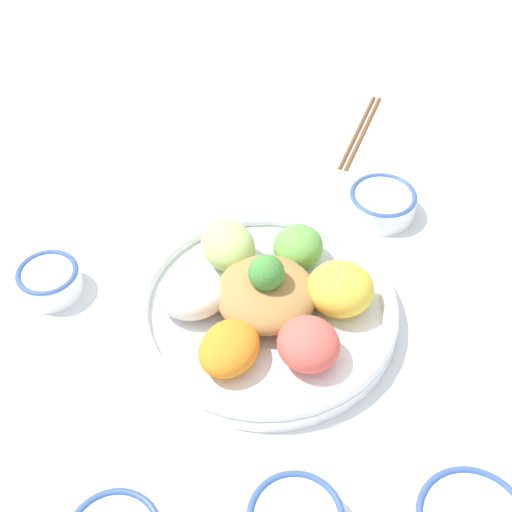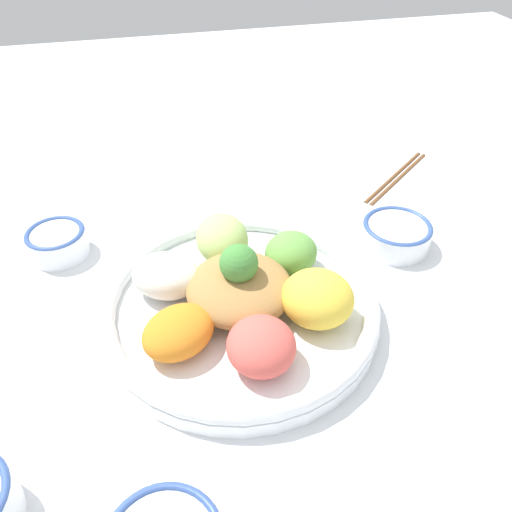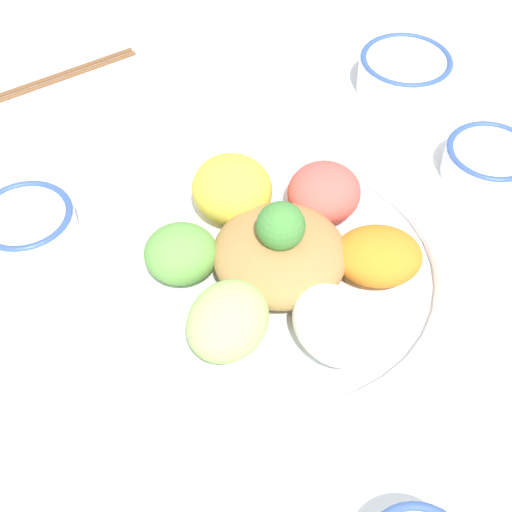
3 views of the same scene
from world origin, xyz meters
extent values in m
plane|color=white|center=(0.00, 0.00, 0.00)|extent=(2.40, 2.40, 0.00)
cylinder|color=white|center=(-0.01, -0.02, 0.01)|extent=(0.33, 0.33, 0.02)
torus|color=white|center=(-0.01, -0.02, 0.03)|extent=(0.33, 0.33, 0.02)
ellipsoid|color=orange|center=(-0.06, 0.06, 0.04)|extent=(0.10, 0.11, 0.05)
ellipsoid|color=#E55B51|center=(-0.11, -0.02, 0.05)|extent=(0.08, 0.07, 0.05)
ellipsoid|color=yellow|center=(-0.06, -0.10, 0.05)|extent=(0.11, 0.11, 0.06)
ellipsoid|color=#6BAD4C|center=(0.03, -0.10, 0.05)|extent=(0.09, 0.09, 0.05)
ellipsoid|color=#B7DB7A|center=(0.08, -0.02, 0.05)|extent=(0.08, 0.07, 0.06)
ellipsoid|color=white|center=(0.03, 0.06, 0.05)|extent=(0.10, 0.11, 0.05)
ellipsoid|color=#AD7F47|center=(-0.01, -0.02, 0.05)|extent=(0.13, 0.13, 0.05)
sphere|color=#478E3D|center=(-0.01, -0.02, 0.08)|extent=(0.04, 0.04, 0.04)
cylinder|color=white|center=(-0.27, 0.10, 0.02)|extent=(0.10, 0.10, 0.04)
torus|color=#38569E|center=(-0.27, 0.10, 0.03)|extent=(0.10, 0.10, 0.01)
cylinder|color=#5B3319|center=(-0.27, 0.10, 0.03)|extent=(0.08, 0.08, 0.00)
cylinder|color=white|center=(-0.36, -0.04, 0.02)|extent=(0.11, 0.11, 0.04)
torus|color=#38569E|center=(-0.36, -0.04, 0.04)|extent=(0.11, 0.11, 0.01)
cylinder|color=maroon|center=(-0.36, -0.04, 0.04)|extent=(0.09, 0.09, 0.00)
cylinder|color=white|center=(0.07, -0.26, 0.02)|extent=(0.10, 0.10, 0.04)
torus|color=#38569E|center=(0.07, -0.26, 0.03)|extent=(0.10, 0.10, 0.01)
cylinder|color=maroon|center=(0.07, -0.26, 0.03)|extent=(0.08, 0.08, 0.00)
cylinder|color=brown|center=(-0.13, -0.43, 0.00)|extent=(0.23, 0.11, 0.01)
cylinder|color=brown|center=(-0.14, -0.44, 0.00)|extent=(0.23, 0.11, 0.01)
camera|label=1|loc=(-0.50, 0.28, 0.71)|focal=50.00mm
camera|label=2|loc=(-0.43, 0.07, 0.44)|focal=35.00mm
camera|label=3|loc=(0.36, 0.18, 0.55)|focal=50.00mm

